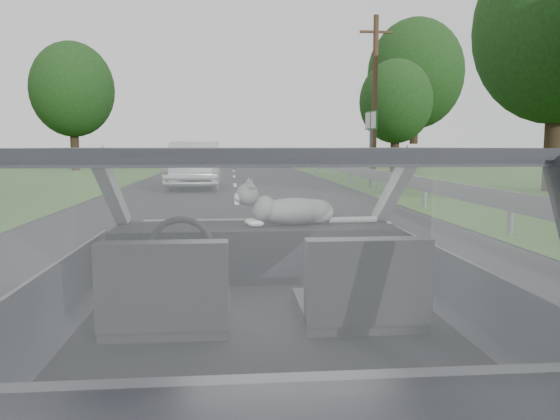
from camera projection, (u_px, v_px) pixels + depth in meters
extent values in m
cube|color=#22242B|center=(262.00, 303.00, 2.54)|extent=(1.80, 4.00, 1.45)
cube|color=black|center=(256.00, 251.00, 3.14)|extent=(1.58, 0.45, 0.30)
cube|color=black|center=(167.00, 288.00, 2.20)|extent=(0.50, 0.72, 0.42)
cube|color=black|center=(361.00, 284.00, 2.27)|extent=(0.50, 0.72, 0.42)
torus|color=black|center=(181.00, 250.00, 2.81)|extent=(0.36, 0.36, 0.04)
ellipsoid|color=#9A9A9A|center=(294.00, 210.00, 3.14)|extent=(0.63, 0.30, 0.27)
cube|color=gray|center=(420.00, 184.00, 12.83)|extent=(0.05, 90.00, 0.32)
imported|color=#BABCC0|center=(195.00, 165.00, 19.32)|extent=(2.00, 4.96, 1.63)
cube|color=#1A6221|center=(371.00, 149.00, 19.48)|extent=(0.24, 1.09, 2.70)
cylinder|color=brown|center=(375.00, 99.00, 23.47)|extent=(0.29, 0.29, 6.99)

